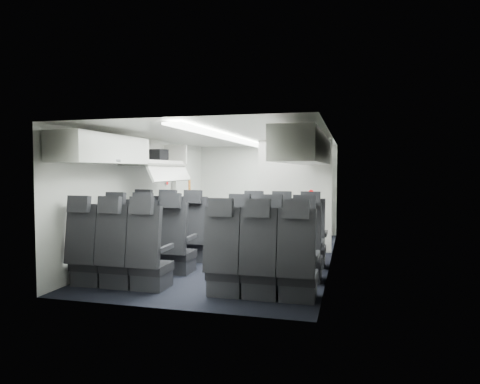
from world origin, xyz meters
The scene contains 14 objects.
cabin_shell centered at (0.00, 0.00, 1.12)m, with size 3.41×6.01×2.16m.
seat_row_front centered at (0.00, -0.53, 0.40)m, with size 3.33×0.56×1.24m.
seat_row_mid centered at (0.00, -1.43, 0.40)m, with size 3.33×0.56×1.24m.
seat_row_rear centered at (0.00, -2.33, 0.40)m, with size 3.33×0.56×1.24m.
overhead_bin_left_rear centered at (-1.40, -2.00, 1.86)m, with size 0.53×1.80×0.40m.
overhead_bin_left_front_open centered at (-1.44, -0.25, 1.74)m, with size 0.64×1.70×0.72m.
overhead_bin_right_rear centered at (1.40, -2.00, 1.86)m, with size 0.53×1.80×0.40m.
overhead_bin_right_front centered at (1.40, -0.25, 1.86)m, with size 0.53×1.70×0.40m.
bulkhead_partition centered at (0.98, 0.80, 1.08)m, with size 1.40×0.15×2.13m.
galley_unit centered at (0.95, 2.72, 0.95)m, with size 0.85×0.52×1.90m.
boarding_door centered at (-1.64, 1.55, 0.95)m, with size 0.12×1.27×1.86m.
flight_attendant centered at (0.36, 1.71, 0.81)m, with size 0.59×0.39×1.63m, color black.
carry_on_bag centered at (-1.44, -0.16, 1.83)m, with size 0.37×0.26×0.22m, color black.
papers centered at (0.55, 1.66, 1.10)m, with size 0.20×0.02×0.14m, color white.
Camera 1 is at (2.02, -7.38, 1.57)m, focal length 32.00 mm.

